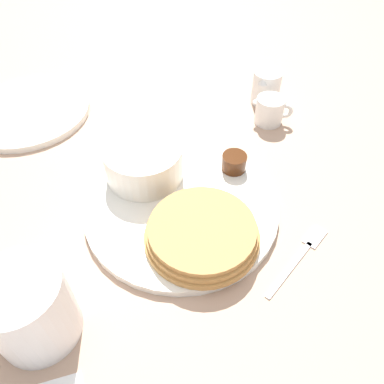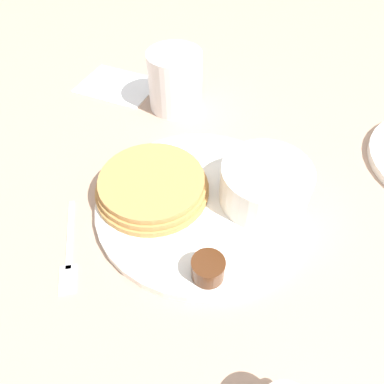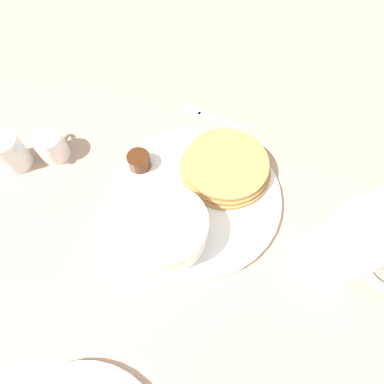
{
  "view_description": "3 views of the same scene",
  "coord_description": "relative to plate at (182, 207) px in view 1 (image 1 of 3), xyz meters",
  "views": [
    {
      "loc": [
        0.36,
        0.02,
        0.43
      ],
      "look_at": [
        0.01,
        0.02,
        0.05
      ],
      "focal_mm": 35.0,
      "sensor_mm": 36.0,
      "label": 1
    },
    {
      "loc": [
        -0.2,
        0.26,
        0.4
      ],
      "look_at": [
        0.01,
        0.0,
        0.02
      ],
      "focal_mm": 35.0,
      "sensor_mm": 36.0,
      "label": 2
    },
    {
      "loc": [
        -0.07,
        -0.23,
        0.45
      ],
      "look_at": [
        -0.01,
        -0.01,
        0.05
      ],
      "focal_mm": 28.0,
      "sensor_mm": 36.0,
      "label": 3
    }
  ],
  "objects": [
    {
      "name": "pancake_stack",
      "position": [
        0.06,
        0.03,
        0.02
      ],
      "size": [
        0.16,
        0.16,
        0.03
      ],
      "color": "#B78447",
      "rests_on": "plate"
    },
    {
      "name": "far_plate",
      "position": [
        -0.24,
        -0.31,
        0.0
      ],
      "size": [
        0.24,
        0.24,
        0.01
      ],
      "color": "white",
      "rests_on": "ground_plane"
    },
    {
      "name": "fork",
      "position": [
        0.07,
        0.17,
        -0.0
      ],
      "size": [
        0.12,
        0.1,
        0.0
      ],
      "color": "silver",
      "rests_on": "ground_plane"
    },
    {
      "name": "ground_plane",
      "position": [
        0.0,
        0.0,
        -0.01
      ],
      "size": [
        4.0,
        4.0,
        0.0
      ],
      "primitive_type": "plane",
      "color": "tan"
    },
    {
      "name": "coffee_mug",
      "position": [
        0.18,
        -0.16,
        0.04
      ],
      "size": [
        0.09,
        0.13,
        0.1
      ],
      "color": "white",
      "rests_on": "ground_plane"
    },
    {
      "name": "creamer_pitcher_far",
      "position": [
        -0.29,
        0.16,
        0.03
      ],
      "size": [
        0.07,
        0.05,
        0.07
      ],
      "color": "white",
      "rests_on": "ground_plane"
    },
    {
      "name": "creamer_pitcher_near",
      "position": [
        -0.22,
        0.16,
        0.02
      ],
      "size": [
        0.05,
        0.07,
        0.05
      ],
      "color": "white",
      "rests_on": "ground_plane"
    },
    {
      "name": "bowl",
      "position": [
        -0.06,
        -0.06,
        0.04
      ],
      "size": [
        0.12,
        0.12,
        0.05
      ],
      "color": "white",
      "rests_on": "plate"
    },
    {
      "name": "butter_ramekin",
      "position": [
        -0.09,
        -0.06,
        0.02
      ],
      "size": [
        0.04,
        0.04,
        0.04
      ],
      "color": "white",
      "rests_on": "plate"
    },
    {
      "name": "plate",
      "position": [
        0.0,
        0.0,
        0.0
      ],
      "size": [
        0.28,
        0.28,
        0.01
      ],
      "color": "white",
      "rests_on": "ground_plane"
    },
    {
      "name": "syrup_cup",
      "position": [
        -0.08,
        0.08,
        0.02
      ],
      "size": [
        0.04,
        0.04,
        0.03
      ],
      "color": "#47230F",
      "rests_on": "plate"
    }
  ]
}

